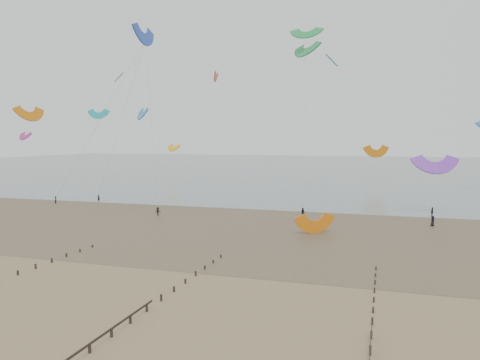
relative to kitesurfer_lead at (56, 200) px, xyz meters
name	(u,v)px	position (x,y,z in m)	size (l,w,h in m)	color
ground	(142,284)	(45.88, -44.67, -0.89)	(500.00, 500.00, 0.00)	brown
sea_and_shore	(220,222)	(41.80, -10.27, -0.88)	(500.00, 665.00, 0.03)	#475654
kitesurfer_lead	(56,200)	(0.00, 0.00, 0.00)	(0.65, 0.43, 1.78)	black
kitesurfers	(454,214)	(80.56, 5.12, -0.02)	(117.15, 23.49, 1.88)	black
grounded_kite	(315,233)	(58.66, -14.59, -0.89)	(5.75, 3.01, 4.38)	orange
kites_airborne	(276,107)	(39.02, 44.15, 22.20)	(259.91, 114.91, 36.90)	#1D8D40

